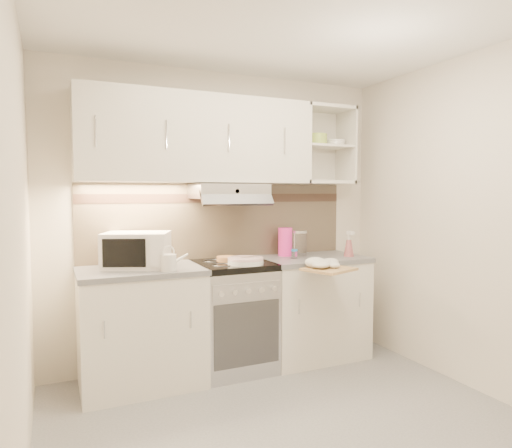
% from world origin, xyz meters
% --- Properties ---
extents(ground, '(3.00, 3.00, 0.00)m').
position_xyz_m(ground, '(0.00, 0.00, 0.00)').
color(ground, '#939396').
rests_on(ground, ground).
extents(room_shell, '(3.04, 2.84, 2.52)m').
position_xyz_m(room_shell, '(0.00, 0.37, 1.63)').
color(room_shell, beige).
rests_on(room_shell, ground).
extents(base_cabinet_left, '(0.90, 0.60, 0.86)m').
position_xyz_m(base_cabinet_left, '(-0.75, 1.10, 0.43)').
color(base_cabinet_left, silver).
rests_on(base_cabinet_left, ground).
extents(worktop_left, '(0.92, 0.62, 0.04)m').
position_xyz_m(worktop_left, '(-0.75, 1.10, 0.88)').
color(worktop_left, slate).
rests_on(worktop_left, base_cabinet_left).
extents(base_cabinet_right, '(0.90, 0.60, 0.86)m').
position_xyz_m(base_cabinet_right, '(0.75, 1.10, 0.43)').
color(base_cabinet_right, silver).
rests_on(base_cabinet_right, ground).
extents(worktop_right, '(0.92, 0.62, 0.04)m').
position_xyz_m(worktop_right, '(0.75, 1.10, 0.88)').
color(worktop_right, slate).
rests_on(worktop_right, base_cabinet_right).
extents(electric_range, '(0.60, 0.60, 0.90)m').
position_xyz_m(electric_range, '(0.00, 1.10, 0.45)').
color(electric_range, '#B7B7BC').
rests_on(electric_range, ground).
extents(microwave, '(0.57, 0.50, 0.27)m').
position_xyz_m(microwave, '(-0.77, 1.15, 1.03)').
color(microwave, silver).
rests_on(microwave, worktop_left).
extents(watering_can, '(0.22, 0.11, 0.19)m').
position_xyz_m(watering_can, '(-0.58, 0.90, 0.97)').
color(watering_can, silver).
rests_on(watering_can, worktop_left).
extents(plate_stack, '(0.29, 0.29, 0.06)m').
position_xyz_m(plate_stack, '(0.05, 0.95, 0.93)').
color(plate_stack, white).
rests_on(plate_stack, electric_range).
extents(bread_loaf, '(0.16, 0.16, 0.04)m').
position_xyz_m(bread_loaf, '(-0.04, 1.16, 0.92)').
color(bread_loaf, tan).
rests_on(bread_loaf, electric_range).
extents(pink_pitcher, '(0.14, 0.13, 0.25)m').
position_xyz_m(pink_pitcher, '(0.56, 1.24, 1.03)').
color(pink_pitcher, '#FF2EA2').
rests_on(pink_pitcher, worktop_right).
extents(glass_jar, '(0.12, 0.12, 0.23)m').
position_xyz_m(glass_jar, '(0.66, 1.16, 1.02)').
color(glass_jar, silver).
rests_on(glass_jar, worktop_right).
extents(spice_jar, '(0.06, 0.06, 0.08)m').
position_xyz_m(spice_jar, '(0.55, 1.05, 0.94)').
color(spice_jar, silver).
rests_on(spice_jar, worktop_right).
extents(spray_bottle, '(0.09, 0.09, 0.24)m').
position_xyz_m(spray_bottle, '(1.06, 0.98, 0.99)').
color(spray_bottle, pink).
rests_on(spray_bottle, worktop_right).
extents(cutting_board, '(0.44, 0.42, 0.02)m').
position_xyz_m(cutting_board, '(0.62, 0.62, 0.87)').
color(cutting_board, tan).
rests_on(cutting_board, base_cabinet_right).
extents(dish_towel, '(0.36, 0.33, 0.08)m').
position_xyz_m(dish_towel, '(0.63, 0.66, 0.92)').
color(dish_towel, white).
rests_on(dish_towel, cutting_board).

